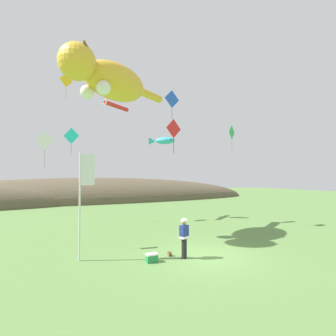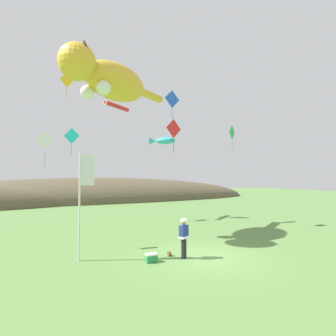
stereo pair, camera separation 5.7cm
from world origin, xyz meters
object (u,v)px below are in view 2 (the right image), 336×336
kite_fish_windsock (163,141)px  kite_diamond_teal (72,136)px  kite_giant_cat (108,79)px  kite_tube_streamer (117,106)px  kite_diamond_white (45,141)px  kite_diamond_gold (67,80)px  picnic_cooler (151,258)px  festival_banner_pole (83,189)px  festival_attendant (184,237)px  kite_diamond_green (232,132)px  kite_diamond_red (174,129)px  kite_spool (169,254)px  kite_diamond_blue (172,99)px

kite_fish_windsock → kite_diamond_teal: 7.64m
kite_giant_cat → kite_fish_windsock: kite_giant_cat is taller
kite_tube_streamer → kite_fish_windsock: bearing=-22.2°
kite_diamond_white → kite_diamond_gold: 10.48m
picnic_cooler → festival_banner_pole: 4.22m
festival_attendant → kite_tube_streamer: bearing=90.2°
festival_attendant → kite_diamond_green: bearing=36.9°
kite_giant_cat → kite_diamond_gold: bearing=106.0°
kite_diamond_white → kite_diamond_red: bearing=-5.8°
festival_attendant → kite_giant_cat: bearing=111.7°
festival_banner_pole → kite_giant_cat: (1.91, 3.97, 6.58)m
kite_spool → kite_diamond_blue: 12.98m
festival_banner_pole → kite_diamond_gold: bearing=90.4°
kite_spool → kite_diamond_white: bearing=145.5°
kite_diamond_teal → kite_fish_windsock: bearing=-7.3°
festival_banner_pole → kite_tube_streamer: 13.42m
festival_attendant → kite_fish_windsock: size_ratio=0.79×
kite_diamond_white → festival_attendant: bearing=-36.5°
festival_attendant → festival_banner_pole: (-4.15, 1.65, 2.14)m
kite_diamond_gold → kite_giant_cat: bearing=-74.0°
festival_attendant → kite_diamond_blue: bearing=67.5°
kite_diamond_gold → kite_diamond_blue: bearing=-29.5°
kite_diamond_teal → kite_diamond_gold: 4.79m
kite_diamond_blue → kite_diamond_gold: bearing=150.5°
kite_giant_cat → festival_attendant: bearing=-68.3°
kite_tube_streamer → kite_diamond_green: bearing=-46.1°
kite_fish_windsock → kite_diamond_green: kite_diamond_green is taller
kite_diamond_green → kite_diamond_blue: (-3.50, 3.04, 2.89)m
kite_diamond_white → kite_diamond_green: bearing=4.4°
kite_diamond_gold → kite_diamond_green: bearing=-33.5°
kite_tube_streamer → kite_diamond_white: (-5.67, -8.21, -4.46)m
kite_fish_windsock → kite_diamond_red: size_ratio=1.09×
kite_spool → kite_tube_streamer: (0.39, 11.84, 9.83)m
kite_tube_streamer → kite_giant_cat: bearing=-107.8°
kite_diamond_red → kite_diamond_blue: size_ratio=0.88×
kite_diamond_gold → picnic_cooler: bearing=-77.6°
picnic_cooler → kite_giant_cat: size_ratio=0.06×
kite_spool → kite_tube_streamer: size_ratio=0.08×
kite_spool → kite_tube_streamer: 15.40m
festival_attendant → kite_giant_cat: kite_giant_cat is taller
kite_spool → kite_giant_cat: kite_giant_cat is taller
kite_tube_streamer → kite_diamond_gold: (-4.18, 0.14, 1.71)m
festival_attendant → kite_diamond_gold: 17.04m
kite_giant_cat → kite_spool: bearing=-70.3°
festival_attendant → kite_spool: (-0.44, 0.59, -0.84)m
kite_spool → kite_tube_streamer: kite_tube_streamer is taller
picnic_cooler → kite_diamond_blue: size_ratio=0.21×
festival_banner_pole → festival_attendant: bearing=-21.7°
kite_spool → kite_diamond_teal: (-3.39, 11.26, 6.82)m
picnic_cooler → kite_diamond_green: (8.41, 5.04, 6.79)m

